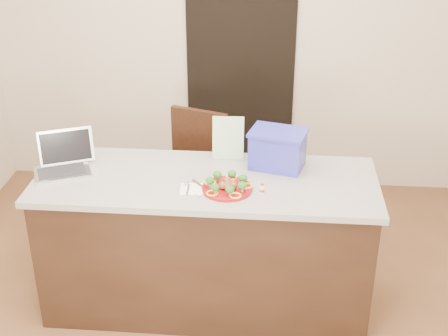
# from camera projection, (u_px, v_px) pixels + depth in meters

# --- Properties ---
(ground) EXTENTS (4.00, 4.00, 0.00)m
(ground) POSITION_uv_depth(u_px,v_px,m) (203.00, 326.00, 3.93)
(ground) COLOR brown
(ground) RESTS_ON ground
(room_shell) EXTENTS (4.00, 4.00, 4.00)m
(room_shell) POSITION_uv_depth(u_px,v_px,m) (198.00, 81.00, 3.20)
(room_shell) COLOR white
(room_shell) RESTS_ON ground
(doorway) EXTENTS (0.90, 0.02, 2.00)m
(doorway) POSITION_uv_depth(u_px,v_px,m) (240.00, 75.00, 5.23)
(doorway) COLOR black
(doorway) RESTS_ON ground
(island) EXTENTS (2.06, 0.76, 0.92)m
(island) POSITION_uv_depth(u_px,v_px,m) (207.00, 243.00, 3.94)
(island) COLOR black
(island) RESTS_ON ground
(plate) EXTENTS (0.29, 0.29, 0.02)m
(plate) POSITION_uv_depth(u_px,v_px,m) (227.00, 188.00, 3.60)
(plate) COLOR maroon
(plate) RESTS_ON island
(meatballs) EXTENTS (0.11, 0.12, 0.04)m
(meatballs) POSITION_uv_depth(u_px,v_px,m) (228.00, 184.00, 3.59)
(meatballs) COLOR brown
(meatballs) RESTS_ON plate
(broccoli) EXTENTS (0.24, 0.25, 0.04)m
(broccoli) POSITION_uv_depth(u_px,v_px,m) (227.00, 181.00, 3.58)
(broccoli) COLOR #1C4F15
(broccoli) RESTS_ON plate
(pepper_rings) EXTENTS (0.28, 0.28, 0.01)m
(pepper_rings) POSITION_uv_depth(u_px,v_px,m) (227.00, 187.00, 3.60)
(pepper_rings) COLOR yellow
(pepper_rings) RESTS_ON plate
(napkin) EXTENTS (0.15, 0.15, 0.01)m
(napkin) POSITION_uv_depth(u_px,v_px,m) (192.00, 189.00, 3.62)
(napkin) COLOR white
(napkin) RESTS_ON island
(fork) EXTENTS (0.03, 0.16, 0.00)m
(fork) POSITION_uv_depth(u_px,v_px,m) (189.00, 187.00, 3.62)
(fork) COLOR #B8B7BC
(fork) RESTS_ON napkin
(knife) EXTENTS (0.09, 0.20, 0.01)m
(knife) POSITION_uv_depth(u_px,v_px,m) (197.00, 190.00, 3.59)
(knife) COLOR white
(knife) RESTS_ON napkin
(yogurt_bottle) EXTENTS (0.03, 0.03, 0.06)m
(yogurt_bottle) POSITION_uv_depth(u_px,v_px,m) (262.00, 189.00, 3.56)
(yogurt_bottle) COLOR silver
(yogurt_bottle) RESTS_ON island
(laptop) EXTENTS (0.40, 0.38, 0.23)m
(laptop) POSITION_uv_depth(u_px,v_px,m) (64.00, 160.00, 3.82)
(laptop) COLOR #AEADB2
(laptop) RESTS_ON island
(leaflet) EXTENTS (0.20, 0.05, 0.28)m
(leaflet) POSITION_uv_depth(u_px,v_px,m) (228.00, 138.00, 3.92)
(leaflet) COLOR white
(leaflet) RESTS_ON island
(blue_box) EXTENTS (0.38, 0.32, 0.24)m
(blue_box) POSITION_uv_depth(u_px,v_px,m) (278.00, 149.00, 3.82)
(blue_box) COLOR #2F32AC
(blue_box) RESTS_ON island
(chair) EXTENTS (0.57, 0.58, 1.01)m
(chair) POSITION_uv_depth(u_px,v_px,m) (198.00, 170.00, 4.60)
(chair) COLOR #341A0F
(chair) RESTS_ON ground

